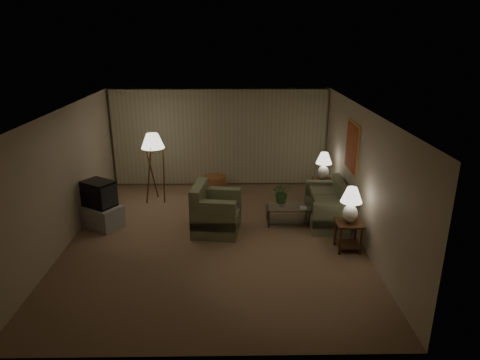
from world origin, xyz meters
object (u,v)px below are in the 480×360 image
(armchair, at_px, (216,213))
(table_lamp_near, at_px, (351,202))
(sofa, at_px, (326,207))
(crt_tv, at_px, (99,194))
(vase, at_px, (282,203))
(side_table_near, at_px, (348,231))
(floor_lamp, at_px, (154,167))
(table_lamp_far, at_px, (324,164))
(coffee_table, at_px, (288,212))
(ottoman, at_px, (215,183))
(tv_cabinet, at_px, (101,216))
(side_table_far, at_px, (322,187))

(armchair, relative_size, table_lamp_near, 1.75)
(sofa, relative_size, crt_tv, 2.10)
(crt_tv, xyz_separation_m, vase, (4.02, 0.08, -0.29))
(side_table_near, bearing_deg, crt_tv, 167.31)
(armchair, relative_size, floor_lamp, 0.71)
(crt_tv, bearing_deg, table_lamp_far, 48.22)
(crt_tv, bearing_deg, coffee_table, 33.94)
(sofa, height_order, floor_lamp, floor_lamp)
(sofa, relative_size, table_lamp_far, 2.46)
(side_table_near, relative_size, vase, 3.85)
(coffee_table, distance_m, ottoman, 2.81)
(side_table_near, relative_size, ottoman, 1.01)
(sofa, distance_m, ottoman, 3.37)
(sofa, height_order, tv_cabinet, sofa)
(sofa, bearing_deg, coffee_table, -80.65)
(table_lamp_near, relative_size, coffee_table, 0.69)
(vase, bearing_deg, ottoman, 125.63)
(table_lamp_near, bearing_deg, armchair, 161.62)
(table_lamp_far, bearing_deg, side_table_near, -90.00)
(armchair, height_order, side_table_far, armchair)
(floor_lamp, relative_size, ottoman, 2.97)
(armchair, distance_m, ottoman, 2.60)
(floor_lamp, height_order, ottoman, floor_lamp)
(side_table_near, distance_m, table_lamp_far, 2.67)
(armchair, relative_size, coffee_table, 1.21)
(sofa, distance_m, table_lamp_near, 1.51)
(side_table_near, height_order, crt_tv, crt_tv)
(crt_tv, bearing_deg, side_table_near, 20.16)
(side_table_far, bearing_deg, sofa, -96.84)
(side_table_far, distance_m, coffee_table, 1.71)
(table_lamp_near, distance_m, table_lamp_far, 2.60)
(side_table_far, distance_m, vase, 1.80)
(armchair, distance_m, table_lamp_near, 2.84)
(table_lamp_near, xyz_separation_m, table_lamp_far, (0.00, 2.60, -0.02))
(vase, bearing_deg, sofa, 5.52)
(side_table_near, bearing_deg, coffee_table, 129.62)
(ottoman, height_order, vase, vase)
(table_lamp_far, height_order, coffee_table, table_lamp_far)
(sofa, distance_m, side_table_near, 1.36)
(side_table_far, bearing_deg, side_table_near, -90.00)
(table_lamp_near, relative_size, tv_cabinet, 0.68)
(armchair, distance_m, side_table_far, 3.15)
(floor_lamp, bearing_deg, side_table_far, -1.02)
(floor_lamp, bearing_deg, table_lamp_near, -32.21)
(sofa, distance_m, vase, 1.05)
(side_table_far, xyz_separation_m, coffee_table, (-1.03, -1.35, -0.12))
(side_table_far, distance_m, tv_cabinet, 5.39)
(table_lamp_far, relative_size, crt_tv, 0.85)
(side_table_far, bearing_deg, floor_lamp, 178.98)
(side_table_far, bearing_deg, crt_tv, -164.63)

